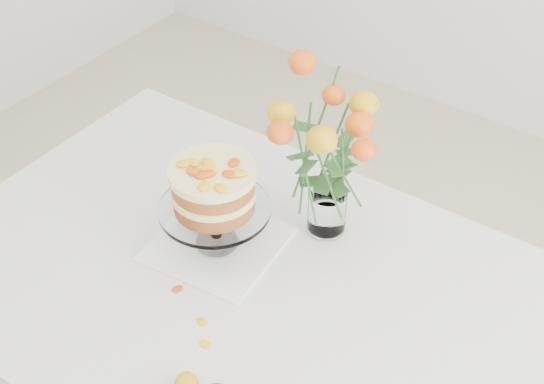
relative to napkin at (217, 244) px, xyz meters
The scene contains 8 objects.
table 0.17m from the napkin, 21.95° to the right, with size 1.43×0.93×0.76m.
napkin is the anchor object (origin of this frame).
cake_stand 0.15m from the napkin, 90.00° to the left, with size 0.24×0.24×0.22m.
rose_vase 0.36m from the napkin, 46.50° to the left, with size 0.37×0.37×0.44m.
loose_rose_near 0.39m from the napkin, 60.21° to the right, with size 0.08×0.04×0.04m.
stray_petal_a 0.15m from the napkin, 84.78° to the right, with size 0.03×0.02×0.00m, color #F8AE0F.
stray_petal_b 0.23m from the napkin, 59.55° to the right, with size 0.03×0.02×0.00m, color #F8AE0F.
stray_petal_c 0.28m from the napkin, 56.64° to the right, with size 0.03×0.02×0.00m, color #F8AE0F.
Camera 1 is at (0.67, -0.88, 1.94)m, focal length 50.00 mm.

